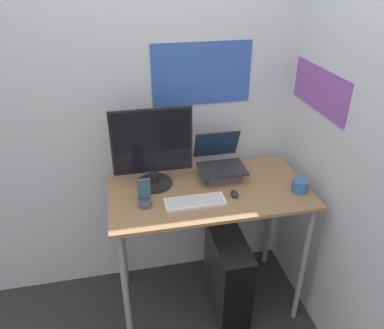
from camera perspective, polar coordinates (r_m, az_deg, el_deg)
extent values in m
cube|color=silver|center=(2.42, 0.45, 8.83)|extent=(6.00, 0.05, 2.60)
cube|color=#3359B2|center=(2.33, 1.52, 13.65)|extent=(0.62, 0.01, 0.38)
cube|color=silver|center=(2.07, 23.63, 2.68)|extent=(0.05, 6.00, 2.60)
cube|color=purple|center=(2.28, 18.87, 10.76)|extent=(0.01, 0.58, 0.24)
cube|color=#936D47|center=(2.24, 2.59, -3.98)|extent=(1.19, 0.63, 0.02)
cylinder|color=gray|center=(2.29, -10.05, -18.94)|extent=(0.04, 0.04, 0.91)
cylinder|color=gray|center=(2.51, 16.52, -14.63)|extent=(0.04, 0.04, 0.91)
cylinder|color=gray|center=(2.68, -10.67, -10.47)|extent=(0.04, 0.04, 0.91)
cylinder|color=gray|center=(2.87, 11.76, -7.56)|extent=(0.04, 0.04, 0.91)
cube|color=#4C4C51|center=(2.32, 4.53, -1.50)|extent=(0.20, 0.14, 0.07)
cube|color=#262628|center=(2.30, 4.57, -0.63)|extent=(0.28, 0.20, 0.02)
cube|color=#262628|center=(2.37, 3.75, 3.14)|extent=(0.28, 0.08, 0.19)
cube|color=navy|center=(2.37, 3.79, 3.13)|extent=(0.25, 0.07, 0.17)
cylinder|color=black|center=(2.28, -5.74, -2.83)|extent=(0.22, 0.22, 0.02)
cylinder|color=black|center=(2.26, -5.81, -1.74)|extent=(0.05, 0.05, 0.08)
cube|color=black|center=(2.15, -6.12, 3.52)|extent=(0.47, 0.01, 0.40)
cube|color=black|center=(2.15, -6.10, 3.42)|extent=(0.45, 0.01, 0.37)
cube|color=white|center=(2.11, 0.46, -5.69)|extent=(0.34, 0.12, 0.01)
cube|color=silver|center=(2.11, 0.46, -5.50)|extent=(0.32, 0.10, 0.00)
ellipsoid|color=#262626|center=(2.18, 6.50, -4.45)|extent=(0.04, 0.07, 0.03)
cylinder|color=#4C4C51|center=(2.10, -7.17, -6.02)|extent=(0.07, 0.07, 0.03)
cube|color=#4C515B|center=(2.06, -7.36, -3.77)|extent=(0.07, 0.04, 0.15)
cube|color=#336072|center=(2.06, -7.35, -3.82)|extent=(0.06, 0.03, 0.14)
cube|color=black|center=(2.59, 5.41, -16.34)|extent=(0.20, 0.48, 0.59)
cube|color=black|center=(2.44, 7.13, -20.24)|extent=(0.19, 0.01, 0.56)
cylinder|color=#336699|center=(2.28, 16.12, -3.12)|extent=(0.09, 0.09, 0.08)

